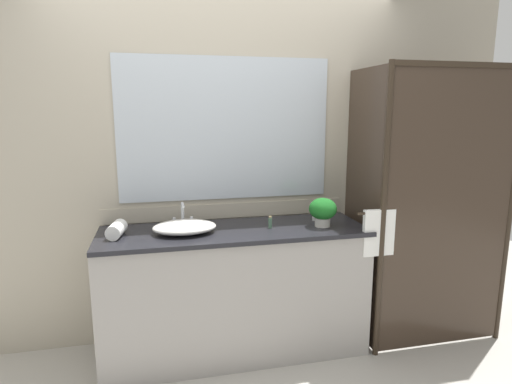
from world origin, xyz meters
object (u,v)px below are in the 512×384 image
Objects in this scene: faucet at (183,218)px; potted_plant at (323,210)px; amenity_bottle_body_wash at (270,222)px; amenity_bottle_shampoo at (315,215)px; sink_basin at (185,227)px; rolled_towel_near_edge at (117,229)px.

potted_plant is (0.94, -0.24, 0.06)m from faucet.
amenity_bottle_body_wash is 0.91× the size of amenity_bottle_shampoo.
potted_plant is 2.18× the size of amenity_bottle_shampoo.
potted_plant is 0.37m from amenity_bottle_body_wash.
amenity_bottle_body_wash is (0.58, -0.02, 0.00)m from sink_basin.
amenity_bottle_body_wash is at bearing -1.51° from sink_basin.
faucet is at bearing 90.00° from sink_basin.
rolled_towel_near_edge reaches higher than sink_basin.
potted_plant is at bearing -91.03° from amenity_bottle_shampoo.
potted_plant is at bearing -14.03° from faucet.
faucet is (-0.00, 0.18, 0.01)m from sink_basin.
sink_basin is 4.95× the size of amenity_bottle_body_wash.
sink_basin is 4.51× the size of amenity_bottle_shampoo.
potted_plant is at bearing -6.13° from amenity_bottle_body_wash.
sink_basin is 2.44× the size of faucet.
potted_plant is 1.37m from rolled_towel_near_edge.
amenity_bottle_shampoo is at bearing -4.47° from faucet.
rolled_towel_near_edge is at bearing 178.08° from sink_basin.
faucet is 0.95m from amenity_bottle_shampoo.
rolled_towel_near_edge is at bearing -176.13° from amenity_bottle_shampoo.
potted_plant reaches higher than faucet.
faucet reaches higher than amenity_bottle_shampoo.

